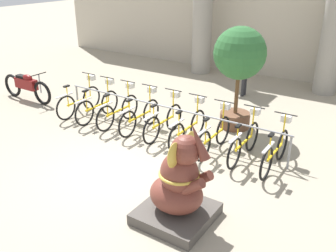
{
  "coord_description": "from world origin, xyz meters",
  "views": [
    {
      "loc": [
        4.5,
        -5.16,
        3.98
      ],
      "look_at": [
        0.77,
        0.53,
        1.0
      ],
      "focal_mm": 40.0,
      "sensor_mm": 36.0,
      "label": 1
    }
  ],
  "objects_px": {
    "bicycle_3": "(141,115)",
    "motorcycle": "(27,86)",
    "person_pedestrian": "(246,64)",
    "bicycle_1": "(98,105)",
    "potted_tree": "(239,60)",
    "elephant_statue": "(179,188)",
    "bicycle_0": "(80,100)",
    "bicycle_4": "(164,120)",
    "bicycle_7": "(244,141)",
    "bicycle_2": "(119,110)",
    "bicycle_5": "(188,127)",
    "bicycle_8": "(275,150)",
    "bicycle_6": "(214,135)"
  },
  "relations": [
    {
      "from": "motorcycle",
      "to": "person_pedestrian",
      "type": "distance_m",
      "value": 6.87
    },
    {
      "from": "bicycle_8",
      "to": "elephant_statue",
      "type": "relative_size",
      "value": 0.91
    },
    {
      "from": "person_pedestrian",
      "to": "bicycle_7",
      "type": "bearing_deg",
      "value": -67.24
    },
    {
      "from": "bicycle_3",
      "to": "motorcycle",
      "type": "distance_m",
      "value": 4.31
    },
    {
      "from": "bicycle_2",
      "to": "elephant_statue",
      "type": "xyz_separation_m",
      "value": [
        3.45,
        -2.57,
        0.2
      ]
    },
    {
      "from": "bicycle_6",
      "to": "person_pedestrian",
      "type": "xyz_separation_m",
      "value": [
        -0.98,
        4.06,
        0.61
      ]
    },
    {
      "from": "bicycle_3",
      "to": "motorcycle",
      "type": "relative_size",
      "value": 0.78
    },
    {
      "from": "bicycle_7",
      "to": "person_pedestrian",
      "type": "height_order",
      "value": "person_pedestrian"
    },
    {
      "from": "bicycle_8",
      "to": "bicycle_2",
      "type": "bearing_deg",
      "value": 179.8
    },
    {
      "from": "bicycle_1",
      "to": "bicycle_5",
      "type": "bearing_deg",
      "value": 1.06
    },
    {
      "from": "potted_tree",
      "to": "motorcycle",
      "type": "bearing_deg",
      "value": -165.35
    },
    {
      "from": "bicycle_1",
      "to": "potted_tree",
      "type": "height_order",
      "value": "potted_tree"
    },
    {
      "from": "bicycle_3",
      "to": "potted_tree",
      "type": "distance_m",
      "value": 2.81
    },
    {
      "from": "bicycle_1",
      "to": "bicycle_2",
      "type": "xyz_separation_m",
      "value": [
        0.7,
        0.03,
        0.0
      ]
    },
    {
      "from": "person_pedestrian",
      "to": "potted_tree",
      "type": "distance_m",
      "value": 2.74
    },
    {
      "from": "bicycle_4",
      "to": "bicycle_7",
      "type": "xyz_separation_m",
      "value": [
        2.11,
        -0.01,
        0.0
      ]
    },
    {
      "from": "bicycle_2",
      "to": "bicycle_5",
      "type": "distance_m",
      "value": 2.11
    },
    {
      "from": "bicycle_3",
      "to": "motorcycle",
      "type": "xyz_separation_m",
      "value": [
        -4.31,
        -0.13,
        0.06
      ]
    },
    {
      "from": "bicycle_1",
      "to": "elephant_statue",
      "type": "height_order",
      "value": "elephant_statue"
    },
    {
      "from": "bicycle_7",
      "to": "elephant_statue",
      "type": "bearing_deg",
      "value": -91.54
    },
    {
      "from": "bicycle_1",
      "to": "potted_tree",
      "type": "bearing_deg",
      "value": 24.96
    },
    {
      "from": "bicycle_1",
      "to": "elephant_statue",
      "type": "bearing_deg",
      "value": -31.52
    },
    {
      "from": "bicycle_3",
      "to": "potted_tree",
      "type": "bearing_deg",
      "value": 37.9
    },
    {
      "from": "bicycle_2",
      "to": "bicycle_4",
      "type": "xyz_separation_m",
      "value": [
        1.41,
        0.04,
        0.0
      ]
    },
    {
      "from": "bicycle_4",
      "to": "motorcycle",
      "type": "distance_m",
      "value": 5.02
    },
    {
      "from": "person_pedestrian",
      "to": "bicycle_5",
      "type": "bearing_deg",
      "value": -86.1
    },
    {
      "from": "bicycle_3",
      "to": "motorcycle",
      "type": "height_order",
      "value": "bicycle_3"
    },
    {
      "from": "bicycle_1",
      "to": "bicycle_5",
      "type": "height_order",
      "value": "same"
    },
    {
      "from": "bicycle_7",
      "to": "elephant_statue",
      "type": "distance_m",
      "value": 2.62
    },
    {
      "from": "person_pedestrian",
      "to": "bicycle_3",
      "type": "bearing_deg",
      "value": -105.76
    },
    {
      "from": "bicycle_6",
      "to": "elephant_statue",
      "type": "bearing_deg",
      "value": -76.07
    },
    {
      "from": "potted_tree",
      "to": "bicycle_6",
      "type": "bearing_deg",
      "value": -83.61
    },
    {
      "from": "bicycle_0",
      "to": "bicycle_7",
      "type": "xyz_separation_m",
      "value": [
        4.93,
        0.05,
        0.0
      ]
    },
    {
      "from": "bicycle_4",
      "to": "bicycle_5",
      "type": "distance_m",
      "value": 0.7
    },
    {
      "from": "bicycle_8",
      "to": "bicycle_6",
      "type": "bearing_deg",
      "value": -179.84
    },
    {
      "from": "potted_tree",
      "to": "bicycle_3",
      "type": "bearing_deg",
      "value": -142.1
    },
    {
      "from": "motorcycle",
      "to": "bicycle_1",
      "type": "bearing_deg",
      "value": 1.51
    },
    {
      "from": "bicycle_6",
      "to": "motorcycle",
      "type": "height_order",
      "value": "bicycle_6"
    },
    {
      "from": "bicycle_7",
      "to": "bicycle_5",
      "type": "bearing_deg",
      "value": -179.74
    },
    {
      "from": "bicycle_0",
      "to": "motorcycle",
      "type": "bearing_deg",
      "value": -177.83
    },
    {
      "from": "bicycle_7",
      "to": "bicycle_0",
      "type": "bearing_deg",
      "value": -179.4
    },
    {
      "from": "bicycle_1",
      "to": "bicycle_6",
      "type": "bearing_deg",
      "value": 0.13
    },
    {
      "from": "bicycle_2",
      "to": "elephant_statue",
      "type": "distance_m",
      "value": 4.31
    },
    {
      "from": "bicycle_0",
      "to": "person_pedestrian",
      "type": "bearing_deg",
      "value": 51.36
    },
    {
      "from": "bicycle_3",
      "to": "bicycle_4",
      "type": "bearing_deg",
      "value": 1.86
    },
    {
      "from": "bicycle_1",
      "to": "person_pedestrian",
      "type": "height_order",
      "value": "person_pedestrian"
    },
    {
      "from": "bicycle_3",
      "to": "bicycle_6",
      "type": "height_order",
      "value": "same"
    },
    {
      "from": "bicycle_7",
      "to": "motorcycle",
      "type": "xyz_separation_m",
      "value": [
        -7.13,
        -0.14,
        0.06
      ]
    },
    {
      "from": "bicycle_0",
      "to": "bicycle_4",
      "type": "bearing_deg",
      "value": 1.32
    },
    {
      "from": "bicycle_0",
      "to": "motorcycle",
      "type": "height_order",
      "value": "bicycle_0"
    }
  ]
}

